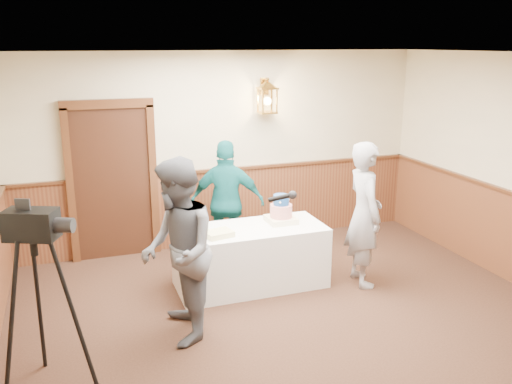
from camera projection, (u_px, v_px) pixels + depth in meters
ground at (332, 366)px, 5.04m from camera, size 7.00×7.00×0.00m
room_shell at (310, 197)px, 5.03m from camera, size 6.02×7.02×2.81m
display_table at (251, 257)px, 6.62m from camera, size 1.80×0.80×0.75m
tiered_cake at (281, 212)px, 6.69m from camera, size 0.34×0.34×0.35m
sheet_cake_yellow at (219, 234)px, 6.22m from camera, size 0.35×0.29×0.06m
sheet_cake_green at (196, 229)px, 6.36m from camera, size 0.34×0.30×0.07m
interviewer at (178, 252)px, 5.29m from camera, size 1.54×0.97×1.86m
baker at (364, 214)px, 6.56m from camera, size 0.51×0.70×1.79m
assistant_p at (227, 203)px, 7.23m from camera, size 1.07×0.74×1.68m
tv_camera_rig at (42, 314)px, 4.47m from camera, size 0.64×0.60×1.64m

